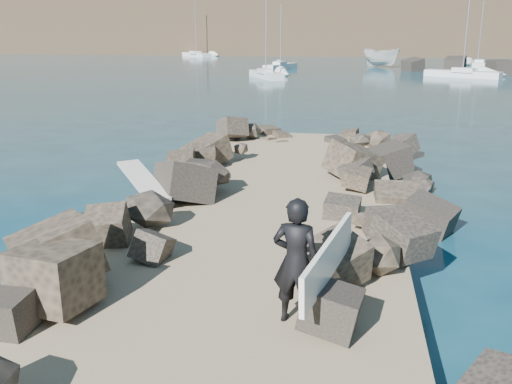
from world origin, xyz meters
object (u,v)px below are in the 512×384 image
at_px(boat_imported, 381,57).
at_px(sailboat_b, 280,67).
at_px(surfboard_resting, 143,185).
at_px(surfer_with_board, 301,261).

relative_size(boat_imported, sailboat_b, 0.81).
relative_size(surfboard_resting, surfer_with_board, 1.00).
bearing_deg(surfer_with_board, boat_imported, 86.62).
distance_m(boat_imported, surfer_with_board, 68.42).
bearing_deg(boat_imported, surfer_with_board, -132.39).
bearing_deg(boat_imported, surfboard_resting, -136.58).
distance_m(surfboard_resting, boat_imported, 63.54).
distance_m(boat_imported, sailboat_b, 13.80).
relative_size(surfboard_resting, sailboat_b, 0.30).
bearing_deg(sailboat_b, boat_imported, 28.77).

